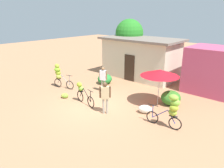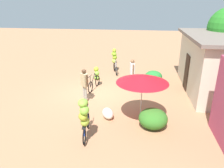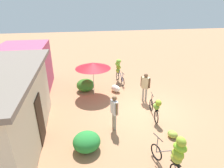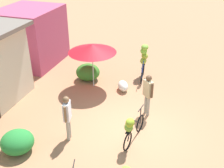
# 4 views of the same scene
# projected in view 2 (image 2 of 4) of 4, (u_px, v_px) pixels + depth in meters

# --- Properties ---
(ground_plane) EXTENTS (60.00, 60.00, 0.00)m
(ground_plane) POSITION_uv_depth(u_px,v_px,m) (95.00, 94.00, 11.63)
(ground_plane) COLOR #A87451
(building_low) EXTENTS (6.26, 3.34, 3.13)m
(building_low) POSITION_uv_depth(u_px,v_px,m) (215.00, 63.00, 11.59)
(building_low) COLOR beige
(building_low) RESTS_ON ground
(hedge_bush_front_left) EXTENTS (1.04, 1.08, 0.72)m
(hedge_bush_front_left) POSITION_uv_depth(u_px,v_px,m) (153.00, 76.00, 13.28)
(hedge_bush_front_left) COLOR #277F34
(hedge_bush_front_left) RESTS_ON ground
(hedge_bush_front_right) EXTENTS (1.09, 1.15, 0.80)m
(hedge_bush_front_right) POSITION_uv_depth(u_px,v_px,m) (153.00, 119.00, 8.36)
(hedge_bush_front_right) COLOR #327225
(hedge_bush_front_right) RESTS_ON ground
(market_umbrella) EXTENTS (2.12, 2.12, 2.05)m
(market_umbrella) POSITION_uv_depth(u_px,v_px,m) (142.00, 78.00, 8.39)
(market_umbrella) COLOR beige
(market_umbrella) RESTS_ON ground
(bicycle_leftmost) EXTENTS (1.59, 0.66, 1.69)m
(bicycle_leftmost) POSITION_uv_depth(u_px,v_px,m) (115.00, 59.00, 15.05)
(bicycle_leftmost) COLOR black
(bicycle_leftmost) RESTS_ON ground
(bicycle_near_pile) EXTENTS (1.72, 0.39, 1.21)m
(bicycle_near_pile) POSITION_uv_depth(u_px,v_px,m) (95.00, 77.00, 12.27)
(bicycle_near_pile) COLOR black
(bicycle_near_pile) RESTS_ON ground
(bicycle_center_loaded) EXTENTS (1.67, 0.49, 1.65)m
(bicycle_center_loaded) POSITION_uv_depth(u_px,v_px,m) (84.00, 116.00, 7.36)
(bicycle_center_loaded) COLOR black
(bicycle_center_loaded) RESTS_ON ground
(banana_pile_on_ground) EXTENTS (0.56, 0.54, 0.30)m
(banana_pile_on_ground) POSITION_uv_depth(u_px,v_px,m) (97.00, 77.00, 13.79)
(banana_pile_on_ground) COLOR #96A93D
(banana_pile_on_ground) RESTS_ON ground
(produce_sack) EXTENTS (0.83, 0.72, 0.44)m
(produce_sack) POSITION_uv_depth(u_px,v_px,m) (108.00, 113.00, 9.12)
(produce_sack) COLOR silver
(produce_sack) RESTS_ON ground
(person_vendor) EXTENTS (0.43, 0.44, 1.70)m
(person_vendor) POSITION_uv_depth(u_px,v_px,m) (84.00, 82.00, 10.40)
(person_vendor) COLOR gray
(person_vendor) RESTS_ON ground
(person_bystander) EXTENTS (0.57, 0.29, 1.68)m
(person_bystander) POSITION_uv_depth(u_px,v_px,m) (132.00, 70.00, 12.22)
(person_bystander) COLOR gray
(person_bystander) RESTS_ON ground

